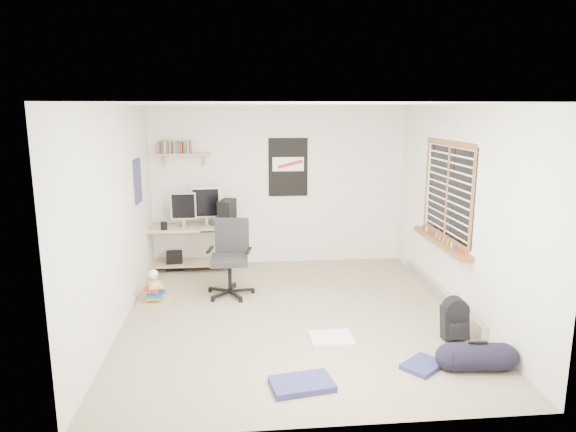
{
  "coord_description": "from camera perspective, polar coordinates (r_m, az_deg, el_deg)",
  "views": [
    {
      "loc": [
        -0.61,
        -5.81,
        2.45
      ],
      "look_at": [
        -0.04,
        0.2,
        1.19
      ],
      "focal_mm": 32.0,
      "sensor_mm": 36.0,
      "label": 1
    }
  ],
  "objects": [
    {
      "name": "floor",
      "position": [
        6.34,
        0.58,
        -10.99
      ],
      "size": [
        4.0,
        4.5,
        0.01
      ],
      "primitive_type": "cube",
      "color": "gray",
      "rests_on": "ground"
    },
    {
      "name": "ceiling",
      "position": [
        5.85,
        0.63,
        12.33
      ],
      "size": [
        4.0,
        4.5,
        0.01
      ],
      "primitive_type": "cube",
      "color": "white",
      "rests_on": "ground"
    },
    {
      "name": "back_wall",
      "position": [
        8.18,
        -1.05,
        3.35
      ],
      "size": [
        4.0,
        0.01,
        2.5
      ],
      "primitive_type": "cube",
      "color": "silver",
      "rests_on": "ground"
    },
    {
      "name": "left_wall",
      "position": [
        6.1,
        -18.49,
        -0.18
      ],
      "size": [
        0.01,
        4.5,
        2.5
      ],
      "primitive_type": "cube",
      "color": "silver",
      "rests_on": "ground"
    },
    {
      "name": "right_wall",
      "position": [
        6.49,
        18.51,
        0.51
      ],
      "size": [
        0.01,
        4.5,
        2.5
      ],
      "primitive_type": "cube",
      "color": "silver",
      "rests_on": "ground"
    },
    {
      "name": "desk",
      "position": [
        8.13,
        -11.04,
        -3.3
      ],
      "size": [
        1.44,
        0.66,
        0.65
      ],
      "primitive_type": "cube",
      "rotation": [
        0.0,
        0.0,
        -0.02
      ],
      "color": "tan",
      "rests_on": "floor"
    },
    {
      "name": "monitor_left",
      "position": [
        7.93,
        -11.49,
        -0.03
      ],
      "size": [
        0.38,
        0.1,
        0.41
      ],
      "primitive_type": "cube",
      "rotation": [
        0.0,
        0.0,
        0.01
      ],
      "color": "#9A9A9E",
      "rests_on": "desk"
    },
    {
      "name": "monitor_right",
      "position": [
        7.98,
        -9.06,
        0.38
      ],
      "size": [
        0.44,
        0.15,
        0.48
      ],
      "primitive_type": "cube",
      "rotation": [
        0.0,
        0.0,
        0.1
      ],
      "color": "#ACABB0",
      "rests_on": "desk"
    },
    {
      "name": "pc_tower",
      "position": [
        7.97,
        -6.78,
        0.25
      ],
      "size": [
        0.3,
        0.45,
        0.43
      ],
      "primitive_type": "cube",
      "rotation": [
        0.0,
        0.0,
        -0.28
      ],
      "color": "black",
      "rests_on": "desk"
    },
    {
      "name": "keyboard",
      "position": [
        7.78,
        -8.36,
        -1.63
      ],
      "size": [
        0.38,
        0.14,
        0.02
      ],
      "primitive_type": "cube",
      "rotation": [
        0.0,
        0.0,
        0.02
      ],
      "color": "black",
      "rests_on": "desk"
    },
    {
      "name": "speaker_left",
      "position": [
        7.84,
        -13.61,
        -1.21
      ],
      "size": [
        0.11,
        0.11,
        0.16
      ],
      "primitive_type": "cube",
      "rotation": [
        0.0,
        0.0,
        0.43
      ],
      "color": "black",
      "rests_on": "desk"
    },
    {
      "name": "speaker_right",
      "position": [
        7.75,
        -6.8,
        -0.99
      ],
      "size": [
        0.1,
        0.1,
        0.19
      ],
      "primitive_type": "cube",
      "rotation": [
        0.0,
        0.0,
        -0.03
      ],
      "color": "black",
      "rests_on": "desk"
    },
    {
      "name": "office_chair",
      "position": [
        6.86,
        -6.52,
        -4.88
      ],
      "size": [
        0.77,
        0.77,
        1.02
      ],
      "primitive_type": "cube",
      "rotation": [
        0.0,
        0.0,
        -0.17
      ],
      "color": "#232426",
      "rests_on": "floor"
    },
    {
      "name": "wall_shelf",
      "position": [
        8.02,
        -11.45,
        6.77
      ],
      "size": [
        0.8,
        0.22,
        0.24
      ],
      "primitive_type": "cube",
      "color": "tan",
      "rests_on": "back_wall"
    },
    {
      "name": "poster_back_wall",
      "position": [
        8.13,
        0.01,
        5.43
      ],
      "size": [
        0.62,
        0.03,
        0.92
      ],
      "primitive_type": "cube",
      "color": "black",
      "rests_on": "back_wall"
    },
    {
      "name": "poster_left_wall",
      "position": [
        7.21,
        -16.36,
        3.74
      ],
      "size": [
        0.02,
        0.42,
        0.6
      ],
      "primitive_type": "cube",
      "color": "navy",
      "rests_on": "left_wall"
    },
    {
      "name": "window",
      "position": [
        6.7,
        17.16,
        2.69
      ],
      "size": [
        0.1,
        1.5,
        1.26
      ],
      "primitive_type": "cube",
      "color": "brown",
      "rests_on": "right_wall"
    },
    {
      "name": "baseboard_heater",
      "position": [
        7.04,
        16.53,
        -8.31
      ],
      "size": [
        0.08,
        2.5,
        0.18
      ],
      "primitive_type": "cube",
      "color": "#B7B2A8",
      "rests_on": "floor"
    },
    {
      "name": "backpack",
      "position": [
        5.93,
        18.02,
        -11.14
      ],
      "size": [
        0.28,
        0.22,
        0.36
      ],
      "primitive_type": "cube",
      "rotation": [
        0.0,
        0.0,
        -0.03
      ],
      "color": "black",
      "rests_on": "floor"
    },
    {
      "name": "duffel_bag",
      "position": [
        5.38,
        20.25,
        -14.44
      ],
      "size": [
        0.29,
        0.29,
        0.53
      ],
      "primitive_type": "cylinder",
      "rotation": [
        0.0,
        0.0,
        -0.09
      ],
      "color": "black",
      "rests_on": "floor"
    },
    {
      "name": "tshirt",
      "position": [
        5.72,
        4.87,
        -13.4
      ],
      "size": [
        0.46,
        0.39,
        0.04
      ],
      "primitive_type": "cube",
      "rotation": [
        0.0,
        0.0,
        0.02
      ],
      "color": "silver",
      "rests_on": "floor"
    },
    {
      "name": "jeans_a",
      "position": [
        4.85,
        1.56,
        -18.17
      ],
      "size": [
        0.6,
        0.44,
        0.06
      ],
      "primitive_type": "cube",
      "rotation": [
        0.0,
        0.0,
        0.17
      ],
      "color": "navy",
      "rests_on": "floor"
    },
    {
      "name": "jeans_b",
      "position": [
        5.32,
        14.73,
        -15.74
      ],
      "size": [
        0.48,
        0.47,
        0.05
      ],
      "primitive_type": "cube",
      "rotation": [
        0.0,
        0.0,
        0.68
      ],
      "color": "navy",
      "rests_on": "floor"
    },
    {
      "name": "book_stack",
      "position": [
        6.95,
        -14.64,
        -7.93
      ],
      "size": [
        0.55,
        0.5,
        0.3
      ],
      "primitive_type": "cube",
      "rotation": [
        0.0,
        0.0,
        0.37
      ],
      "color": "brown",
      "rests_on": "floor"
    },
    {
      "name": "desk_lamp",
      "position": [
        6.86,
        -14.6,
        -6.18
      ],
      "size": [
        0.16,
        0.24,
        0.22
      ],
      "primitive_type": "cube",
      "rotation": [
        0.0,
        0.0,
        -0.11
      ],
      "color": "white",
      "rests_on": "book_stack"
    },
    {
      "name": "subwoofer",
      "position": [
        8.21,
        -12.48,
        -4.83
      ],
      "size": [
        0.27,
        0.27,
        0.27
      ],
      "primitive_type": "cube",
      "rotation": [
        0.0,
        0.0,
        0.1
      ],
      "color": "black",
      "rests_on": "floor"
    }
  ]
}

